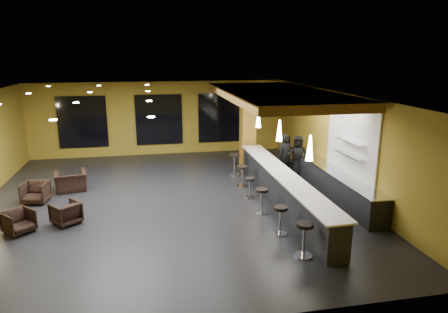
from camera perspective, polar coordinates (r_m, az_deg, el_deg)
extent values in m
cube|color=black|center=(13.63, -7.91, -6.44)|extent=(12.00, 13.00, 0.10)
cube|color=black|center=(12.80, -8.48, 8.79)|extent=(12.00, 13.00, 0.10)
cube|color=olive|center=(19.52, -9.28, 5.41)|extent=(12.00, 0.10, 3.50)
cube|color=olive|center=(6.92, -5.06, -11.79)|extent=(12.00, 0.10, 3.50)
cube|color=olive|center=(14.68, 16.11, 1.99)|extent=(0.10, 13.00, 3.50)
cube|color=olive|center=(14.54, 7.46, 8.76)|extent=(3.60, 8.00, 0.28)
cube|color=black|center=(19.62, -19.55, 4.65)|extent=(2.20, 0.06, 2.40)
cube|color=black|center=(19.42, -9.26, 5.21)|extent=(2.20, 0.06, 2.40)
cube|color=black|center=(19.74, -0.49, 5.55)|extent=(2.20, 0.06, 2.40)
cube|color=white|center=(13.73, 17.72, 2.08)|extent=(0.06, 3.20, 2.40)
cube|color=black|center=(13.20, 8.35, -4.63)|extent=(0.60, 8.00, 1.00)
cube|color=white|center=(13.03, 8.43, -2.45)|extent=(0.78, 8.10, 0.05)
cube|color=black|center=(14.41, 15.21, -3.62)|extent=(0.70, 6.00, 0.86)
cube|color=silver|center=(14.28, 15.33, -1.89)|extent=(0.72, 6.00, 0.03)
cube|color=silver|center=(13.58, 17.47, 0.23)|extent=(0.30, 1.50, 0.03)
cube|color=silver|center=(13.48, 17.62, 2.09)|extent=(0.30, 1.50, 0.03)
cube|color=olive|center=(17.14, 3.42, 4.30)|extent=(0.60, 0.60, 3.50)
cone|color=white|center=(10.89, 12.17, 1.20)|extent=(0.20, 0.20, 0.70)
cone|color=white|center=(13.17, 7.92, 3.69)|extent=(0.20, 0.20, 0.70)
cone|color=white|center=(15.52, 4.93, 5.43)|extent=(0.20, 0.20, 0.70)
imported|color=black|center=(15.77, 8.76, 0.00)|extent=(0.70, 0.52, 1.76)
imported|color=black|center=(16.72, 9.03, 0.40)|extent=(0.90, 0.82, 1.52)
imported|color=black|center=(16.16, 10.46, 0.07)|extent=(0.94, 0.78, 1.64)
imported|color=black|center=(12.44, -27.28, -8.27)|extent=(0.99, 0.99, 0.65)
imported|color=black|center=(12.49, -21.66, -7.52)|extent=(1.00, 1.00, 0.66)
imported|color=black|center=(14.57, -25.31, -4.67)|extent=(0.86, 0.88, 0.71)
imported|color=black|center=(15.33, -21.04, -3.33)|extent=(1.23, 1.13, 0.70)
cylinder|color=silver|center=(10.22, 11.24, -13.70)|extent=(0.44, 0.44, 0.03)
cylinder|color=silver|center=(10.04, 11.35, -11.74)|extent=(0.08, 0.08, 0.77)
cylinder|color=black|center=(9.87, 11.48, -9.57)|extent=(0.42, 0.42, 0.09)
cylinder|color=silver|center=(11.24, 7.97, -10.82)|extent=(0.40, 0.40, 0.03)
cylinder|color=silver|center=(11.09, 8.03, -9.15)|extent=(0.07, 0.07, 0.71)
cylinder|color=black|center=(10.94, 8.11, -7.31)|extent=(0.38, 0.38, 0.08)
cylinder|color=silver|center=(12.51, 5.33, -8.02)|extent=(0.41, 0.41, 0.03)
cylinder|color=silver|center=(12.37, 5.37, -6.49)|extent=(0.07, 0.07, 0.71)
cylinder|color=black|center=(12.24, 5.41, -4.81)|extent=(0.38, 0.38, 0.08)
cylinder|color=silver|center=(13.75, 3.69, -5.85)|extent=(0.36, 0.36, 0.03)
cylinder|color=silver|center=(13.64, 3.71, -4.59)|extent=(0.06, 0.06, 0.63)
cylinder|color=black|center=(13.53, 3.73, -3.22)|extent=(0.34, 0.34, 0.07)
cylinder|color=silver|center=(14.87, 2.63, -4.22)|extent=(0.40, 0.40, 0.03)
cylinder|color=silver|center=(14.76, 2.65, -2.93)|extent=(0.07, 0.07, 0.70)
cylinder|color=black|center=(14.65, 2.66, -1.52)|extent=(0.38, 0.38, 0.08)
cylinder|color=silver|center=(16.21, 1.50, -2.60)|extent=(0.44, 0.44, 0.03)
cylinder|color=silver|center=(16.09, 1.50, -1.28)|extent=(0.08, 0.08, 0.77)
cylinder|color=black|center=(15.99, 1.51, 0.16)|extent=(0.42, 0.42, 0.09)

